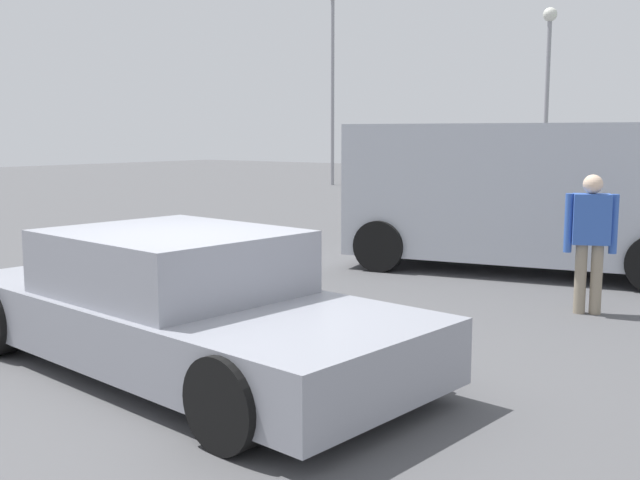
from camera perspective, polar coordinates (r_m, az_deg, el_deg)
name	(u,v)px	position (r m, az deg, el deg)	size (l,w,h in m)	color
ground_plane	(185,376)	(6.52, -10.13, -10.08)	(80.00, 80.00, 0.00)	#515154
sedan_foreground	(178,305)	(6.61, -10.67, -4.87)	(4.76, 2.30, 1.20)	gray
dog	(22,298)	(8.74, -21.60, -4.08)	(0.49, 0.49, 0.42)	beige
van_white	(521,192)	(11.54, 14.94, 3.52)	(5.25, 3.06, 2.16)	#B2B7C1
pedestrian	(591,232)	(8.94, 19.76, 0.56)	(0.53, 0.38, 1.57)	gray
light_post_near	(548,68)	(25.64, 16.83, 12.30)	(0.44, 0.44, 5.99)	gray
light_post_mid	(333,57)	(30.77, 0.96, 13.66)	(0.44, 0.44, 7.67)	gray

